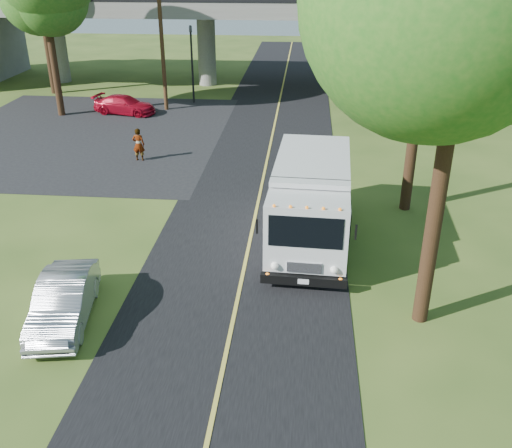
# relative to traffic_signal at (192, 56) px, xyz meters

# --- Properties ---
(ground) EXTENTS (120.00, 120.00, 0.00)m
(ground) POSITION_rel_traffic_signal_xyz_m (6.00, -26.00, -3.20)
(ground) COLOR #38501C
(ground) RESTS_ON ground
(road) EXTENTS (7.00, 90.00, 0.02)m
(road) POSITION_rel_traffic_signal_xyz_m (6.00, -16.00, -3.19)
(road) COLOR black
(road) RESTS_ON ground
(parking_lot) EXTENTS (16.00, 18.00, 0.01)m
(parking_lot) POSITION_rel_traffic_signal_xyz_m (-5.00, -8.00, -3.19)
(parking_lot) COLOR black
(parking_lot) RESTS_ON ground
(lane_line) EXTENTS (0.12, 90.00, 0.01)m
(lane_line) POSITION_rel_traffic_signal_xyz_m (6.00, -16.00, -3.17)
(lane_line) COLOR gold
(lane_line) RESTS_ON road
(overpass) EXTENTS (54.00, 10.00, 7.30)m
(overpass) POSITION_rel_traffic_signal_xyz_m (6.00, 6.00, 1.36)
(overpass) COLOR slate
(overpass) RESTS_ON ground
(traffic_signal) EXTENTS (0.18, 0.22, 5.20)m
(traffic_signal) POSITION_rel_traffic_signal_xyz_m (0.00, 0.00, 0.00)
(traffic_signal) COLOR black
(traffic_signal) RESTS_ON ground
(utility_pole) EXTENTS (1.60, 0.26, 9.00)m
(utility_pole) POSITION_rel_traffic_signal_xyz_m (-1.50, -2.00, 1.40)
(utility_pole) COLOR #472D19
(utility_pole) RESTS_ON ground
(tree_right_near) EXTENTS (6.28, 6.18, 11.76)m
(tree_right_near) POSITION_rel_traffic_signal_xyz_m (11.71, -25.16, 5.61)
(tree_right_near) COLOR #382314
(tree_right_near) RESTS_ON ground
(step_van) EXTENTS (3.03, 7.44, 3.07)m
(step_van) POSITION_rel_traffic_signal_xyz_m (8.20, -20.29, -1.53)
(step_van) COLOR silver
(step_van) RESTS_ON ground
(red_sedan) EXTENTS (4.33, 2.41, 1.19)m
(red_sedan) POSITION_rel_traffic_signal_xyz_m (-3.95, -3.28, -2.61)
(red_sedan) COLOR #9F091C
(red_sedan) RESTS_ON ground
(silver_sedan) EXTENTS (2.05, 4.21, 1.33)m
(silver_sedan) POSITION_rel_traffic_signal_xyz_m (1.10, -26.00, -2.54)
(silver_sedan) COLOR #919499
(silver_sedan) RESTS_ON ground
(pedestrian) EXTENTS (0.62, 0.41, 1.70)m
(pedestrian) POSITION_rel_traffic_signal_xyz_m (-0.53, -12.13, -2.35)
(pedestrian) COLOR gray
(pedestrian) RESTS_ON ground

